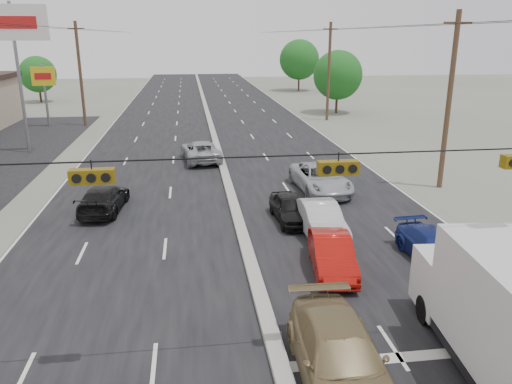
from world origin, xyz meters
TOP-DOWN VIEW (x-y plane):
  - ground at (0.00, 0.00)m, footprint 200.00×200.00m
  - road_surface at (0.00, 30.00)m, footprint 20.00×160.00m
  - center_median at (0.00, 30.00)m, footprint 0.50×160.00m
  - utility_pole_left_c at (-12.50, 40.00)m, footprint 1.60×0.30m
  - utility_pole_right_b at (12.50, 15.00)m, footprint 1.60×0.30m
  - utility_pole_right_c at (12.50, 40.00)m, footprint 1.60×0.30m
  - traffic_signals at (1.40, 0.00)m, footprint 25.00×0.30m
  - pole_sign_billboard at (-14.50, 28.00)m, footprint 5.00×0.25m
  - pole_sign_far at (-16.00, 40.00)m, footprint 2.20×0.25m
  - tree_left_far at (-22.00, 60.00)m, footprint 4.80×4.80m
  - tree_right_mid at (15.00, 45.00)m, footprint 5.60×5.60m
  - tree_right_far at (16.00, 70.00)m, footprint 6.40×6.40m
  - box_truck at (5.71, -1.40)m, footprint 3.14×7.22m
  - tan_sedan at (1.40, -1.29)m, footprint 2.34×5.39m
  - red_sedan at (3.00, 5.02)m, footprint 2.01×4.35m
  - queue_car_a at (2.53, 10.52)m, footprint 1.77×3.96m
  - queue_car_b at (3.50, 8.56)m, footprint 1.59×4.50m
  - queue_car_c at (5.21, 15.11)m, footprint 2.87×5.69m
  - queue_car_d at (7.25, 5.30)m, footprint 2.01×4.33m
  - oncoming_near at (-6.65, 13.24)m, footprint 2.32×4.79m
  - oncoming_far at (-1.40, 23.43)m, footprint 2.98×5.47m

SIDE VIEW (x-z plane):
  - ground at x=0.00m, z-range 0.00..0.00m
  - road_surface at x=0.00m, z-range -0.01..0.01m
  - center_median at x=0.00m, z-range 0.00..0.20m
  - queue_car_d at x=7.25m, z-range 0.00..1.22m
  - queue_car_a at x=2.53m, z-range 0.00..1.32m
  - oncoming_near at x=-6.65m, z-range 0.00..1.34m
  - red_sedan at x=3.00m, z-range 0.00..1.38m
  - oncoming_far at x=-1.40m, z-range 0.00..1.45m
  - queue_car_b at x=3.50m, z-range 0.00..1.48m
  - queue_car_c at x=5.21m, z-range 0.00..1.54m
  - tan_sedan at x=1.40m, z-range 0.00..1.55m
  - box_truck at x=5.71m, z-range 0.05..3.61m
  - tree_left_far at x=-22.00m, z-range 0.66..6.78m
  - tree_right_mid at x=15.00m, z-range 0.77..7.91m
  - pole_sign_far at x=-16.00m, z-range 1.41..7.41m
  - tree_right_far at x=16.00m, z-range 0.88..9.04m
  - utility_pole_left_c at x=-12.50m, z-range 0.11..10.11m
  - utility_pole_right_b at x=12.50m, z-range 0.11..10.11m
  - utility_pole_right_c at x=12.50m, z-range 0.11..10.11m
  - traffic_signals at x=1.40m, z-range 5.22..5.77m
  - pole_sign_billboard at x=-14.50m, z-range 3.37..14.37m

